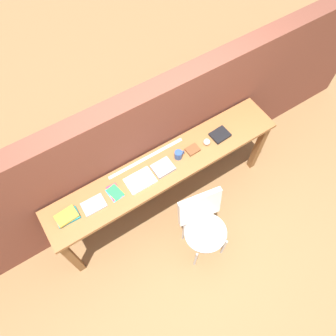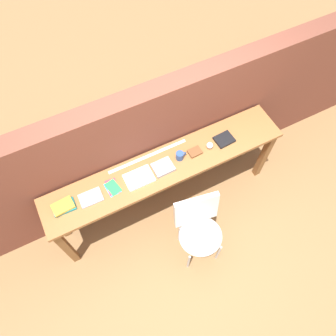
{
  "view_description": "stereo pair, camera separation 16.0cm",
  "coord_description": "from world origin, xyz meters",
  "px_view_note": "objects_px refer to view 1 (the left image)",
  "views": [
    {
      "loc": [
        -0.84,
        -1.05,
        3.65
      ],
      "look_at": [
        0.0,
        0.25,
        0.9
      ],
      "focal_mm": 35.0,
      "sensor_mm": 36.0,
      "label": 1
    },
    {
      "loc": [
        -0.7,
        -1.13,
        3.65
      ],
      "look_at": [
        0.0,
        0.25,
        0.9
      ],
      "focal_mm": 35.0,
      "sensor_mm": 36.0,
      "label": 2
    }
  ],
  "objects_px": {
    "mug": "(179,155)",
    "sports_ball_small": "(207,142)",
    "book_open_centre": "(140,181)",
    "chair_white_moulded": "(203,224)",
    "magazine_cycling": "(94,205)",
    "book_stack_leftmost": "(67,217)",
    "book_repair_rightmost": "(220,135)",
    "pamphlet_pile_colourful": "(115,192)",
    "leather_journal_brown": "(193,150)"
  },
  "relations": [
    {
      "from": "book_open_centre",
      "to": "book_repair_rightmost",
      "type": "bearing_deg",
      "value": 0.62
    },
    {
      "from": "book_open_centre",
      "to": "sports_ball_small",
      "type": "bearing_deg",
      "value": 0.25
    },
    {
      "from": "mug",
      "to": "book_repair_rightmost",
      "type": "relative_size",
      "value": 0.59
    },
    {
      "from": "book_open_centre",
      "to": "book_repair_rightmost",
      "type": "xyz_separation_m",
      "value": [
        0.95,
        0.01,
        0.0
      ]
    },
    {
      "from": "mug",
      "to": "book_open_centre",
      "type": "bearing_deg",
      "value": -176.66
    },
    {
      "from": "mug",
      "to": "leather_journal_brown",
      "type": "height_order",
      "value": "mug"
    },
    {
      "from": "magazine_cycling",
      "to": "pamphlet_pile_colourful",
      "type": "distance_m",
      "value": 0.22
    },
    {
      "from": "sports_ball_small",
      "to": "book_open_centre",
      "type": "bearing_deg",
      "value": -179.71
    },
    {
      "from": "magazine_cycling",
      "to": "leather_journal_brown",
      "type": "relative_size",
      "value": 1.61
    },
    {
      "from": "pamphlet_pile_colourful",
      "to": "book_repair_rightmost",
      "type": "xyz_separation_m",
      "value": [
        1.22,
        -0.01,
        0.01
      ]
    },
    {
      "from": "magazine_cycling",
      "to": "chair_white_moulded",
      "type": "bearing_deg",
      "value": -34.43
    },
    {
      "from": "chair_white_moulded",
      "to": "book_stack_leftmost",
      "type": "xyz_separation_m",
      "value": [
        -1.09,
        0.62,
        0.37
      ]
    },
    {
      "from": "book_stack_leftmost",
      "to": "book_repair_rightmost",
      "type": "distance_m",
      "value": 1.69
    },
    {
      "from": "magazine_cycling",
      "to": "book_open_centre",
      "type": "distance_m",
      "value": 0.48
    },
    {
      "from": "book_open_centre",
      "to": "mug",
      "type": "distance_m",
      "value": 0.46
    },
    {
      "from": "book_repair_rightmost",
      "to": "book_stack_leftmost",
      "type": "bearing_deg",
      "value": 176.01
    },
    {
      "from": "chair_white_moulded",
      "to": "mug",
      "type": "distance_m",
      "value": 0.74
    },
    {
      "from": "magazine_cycling",
      "to": "pamphlet_pile_colourful",
      "type": "relative_size",
      "value": 1.16
    },
    {
      "from": "leather_journal_brown",
      "to": "book_open_centre",
      "type": "bearing_deg",
      "value": 179.72
    },
    {
      "from": "pamphlet_pile_colourful",
      "to": "book_open_centre",
      "type": "bearing_deg",
      "value": -5.41
    },
    {
      "from": "book_stack_leftmost",
      "to": "pamphlet_pile_colourful",
      "type": "distance_m",
      "value": 0.47
    },
    {
      "from": "chair_white_moulded",
      "to": "pamphlet_pile_colourful",
      "type": "xyz_separation_m",
      "value": [
        -0.62,
        0.61,
        0.36
      ]
    },
    {
      "from": "leather_journal_brown",
      "to": "chair_white_moulded",
      "type": "bearing_deg",
      "value": -115.07
    },
    {
      "from": "book_stack_leftmost",
      "to": "magazine_cycling",
      "type": "height_order",
      "value": "book_stack_leftmost"
    },
    {
      "from": "book_stack_leftmost",
      "to": "book_repair_rightmost",
      "type": "xyz_separation_m",
      "value": [
        1.69,
        -0.03,
        -0.01
      ]
    },
    {
      "from": "chair_white_moulded",
      "to": "sports_ball_small",
      "type": "height_order",
      "value": "sports_ball_small"
    },
    {
      "from": "book_open_centre",
      "to": "leather_journal_brown",
      "type": "relative_size",
      "value": 2.09
    },
    {
      "from": "book_open_centre",
      "to": "sports_ball_small",
      "type": "relative_size",
      "value": 3.99
    },
    {
      "from": "book_open_centre",
      "to": "book_repair_rightmost",
      "type": "height_order",
      "value": "book_repair_rightmost"
    },
    {
      "from": "mug",
      "to": "book_stack_leftmost",
      "type": "bearing_deg",
      "value": 179.49
    },
    {
      "from": "chair_white_moulded",
      "to": "magazine_cycling",
      "type": "bearing_deg",
      "value": 144.32
    },
    {
      "from": "book_stack_leftmost",
      "to": "book_repair_rightmost",
      "type": "height_order",
      "value": "book_stack_leftmost"
    },
    {
      "from": "book_open_centre",
      "to": "mug",
      "type": "xyz_separation_m",
      "value": [
        0.45,
        0.03,
        0.03
      ]
    },
    {
      "from": "book_stack_leftmost",
      "to": "book_open_centre",
      "type": "bearing_deg",
      "value": -2.89
    },
    {
      "from": "mug",
      "to": "leather_journal_brown",
      "type": "bearing_deg",
      "value": -3.7
    },
    {
      "from": "magazine_cycling",
      "to": "pamphlet_pile_colourful",
      "type": "bearing_deg",
      "value": 3.43
    },
    {
      "from": "book_stack_leftmost",
      "to": "pamphlet_pile_colourful",
      "type": "height_order",
      "value": "book_stack_leftmost"
    },
    {
      "from": "chair_white_moulded",
      "to": "sports_ball_small",
      "type": "xyz_separation_m",
      "value": [
        0.42,
        0.59,
        0.39
      ]
    },
    {
      "from": "book_open_centre",
      "to": "chair_white_moulded",
      "type": "bearing_deg",
      "value": -58.64
    },
    {
      "from": "mug",
      "to": "book_repair_rightmost",
      "type": "bearing_deg",
      "value": -1.77
    },
    {
      "from": "pamphlet_pile_colourful",
      "to": "book_repair_rightmost",
      "type": "height_order",
      "value": "book_repair_rightmost"
    },
    {
      "from": "pamphlet_pile_colourful",
      "to": "sports_ball_small",
      "type": "relative_size",
      "value": 2.67
    },
    {
      "from": "book_stack_leftmost",
      "to": "pamphlet_pile_colourful",
      "type": "bearing_deg",
      "value": -1.49
    },
    {
      "from": "chair_white_moulded",
      "to": "leather_journal_brown",
      "type": "distance_m",
      "value": 0.75
    },
    {
      "from": "sports_ball_small",
      "to": "mug",
      "type": "bearing_deg",
      "value": 176.04
    },
    {
      "from": "mug",
      "to": "sports_ball_small",
      "type": "xyz_separation_m",
      "value": [
        0.33,
        -0.02,
        -0.01
      ]
    },
    {
      "from": "magazine_cycling",
      "to": "leather_journal_brown",
      "type": "height_order",
      "value": "leather_journal_brown"
    },
    {
      "from": "book_stack_leftmost",
      "to": "mug",
      "type": "relative_size",
      "value": 1.89
    },
    {
      "from": "mug",
      "to": "chair_white_moulded",
      "type": "bearing_deg",
      "value": -98.91
    },
    {
      "from": "chair_white_moulded",
      "to": "book_stack_leftmost",
      "type": "height_order",
      "value": "book_stack_leftmost"
    }
  ]
}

